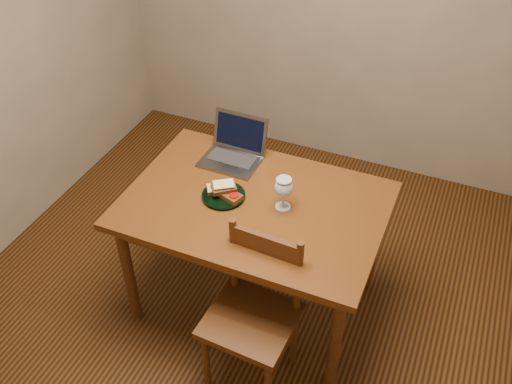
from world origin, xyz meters
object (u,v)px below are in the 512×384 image
at_px(milk_glass, 283,193).
at_px(chair, 253,310).
at_px(table, 255,215).
at_px(laptop, 235,147).
at_px(plate, 224,196).

bearing_deg(milk_glass, chair, -86.07).
bearing_deg(table, laptop, 128.64).
distance_m(plate, milk_glass, 0.32).
xyz_separation_m(chair, plate, (-0.34, 0.41, 0.27)).
bearing_deg(table, chair, -67.83).
xyz_separation_m(table, chair, (0.18, -0.43, -0.18)).
bearing_deg(milk_glass, laptop, 143.41).
relative_size(milk_glass, laptop, 0.57).
height_order(table, laptop, laptop).
distance_m(table, laptop, 0.43).
distance_m(chair, plate, 0.59).
relative_size(table, milk_glass, 7.22).
distance_m(table, milk_glass, 0.23).
bearing_deg(chair, table, 115.07).
height_order(table, plate, plate).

